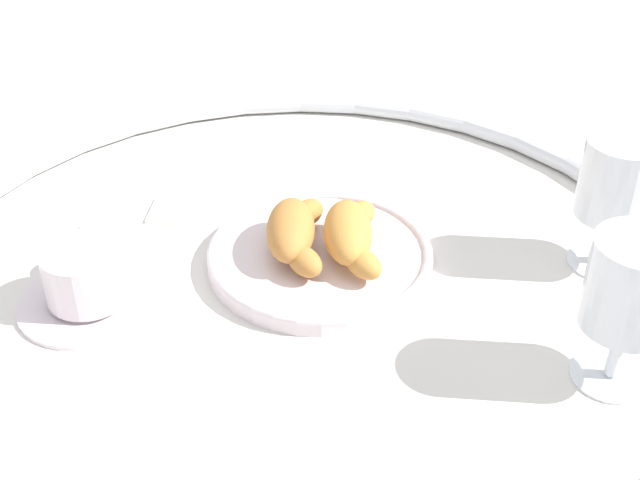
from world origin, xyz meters
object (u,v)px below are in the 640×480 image
Objects in this scene: coffee_cup_near at (86,281)px; pastry_plate at (320,256)px; juice_glass_left at (619,182)px; sugar_packet at (166,210)px; croissant_large at (296,231)px; croissant_small at (351,233)px; juice_glass_right at (632,292)px.

pastry_plate is at bearing 94.00° from coffee_cup_near.
juice_glass_left is 0.47m from sugar_packet.
croissant_large is at bearing -106.74° from pastry_plate.
juice_glass_left is (0.05, 0.25, 0.06)m from croissant_small.
juice_glass_right is (0.15, -0.07, -0.00)m from juice_glass_left.
coffee_cup_near reaches higher than sugar_packet.
croissant_small reaches higher than pastry_plate.
juice_glass_right is (0.20, 0.18, 0.05)m from croissant_small.
juice_glass_right is at bearing 41.45° from croissant_small.
croissant_large is at bearing -133.25° from juice_glass_right.
pastry_plate is 1.62× the size of juice_glass_left.
croissant_small is at bearing -100.97° from juice_glass_left.
juice_glass_left is 1.00× the size of juice_glass_right.
croissant_small is (0.01, 0.03, 0.03)m from pastry_plate.
pastry_plate is 0.31m from juice_glass_right.
croissant_large reaches higher than coffee_cup_near.
croissant_large is 0.99× the size of croissant_small.
coffee_cup_near is (0.02, -0.23, 0.02)m from pastry_plate.
coffee_cup_near is 0.48m from juice_glass_right.
sugar_packet is at bearing -131.59° from pastry_plate.
juice_glass_left is at bearing 79.03° from croissant_small.
croissant_large and croissant_small have the same top height.
sugar_packet is at bearing -133.85° from juice_glass_right.
croissant_large is at bearing 96.40° from coffee_cup_near.
coffee_cup_near is 2.72× the size of sugar_packet.
juice_glass_right reaches higher than croissant_large.
croissant_large reaches higher than sugar_packet.
juice_glass_left is 2.80× the size of sugar_packet.
croissant_large is 0.32m from juice_glass_right.
sugar_packet is (-0.12, -0.12, -0.04)m from croissant_large.
sugar_packet is (-0.14, -0.18, -0.04)m from croissant_small.
juice_glass_left reaches higher than pastry_plate.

